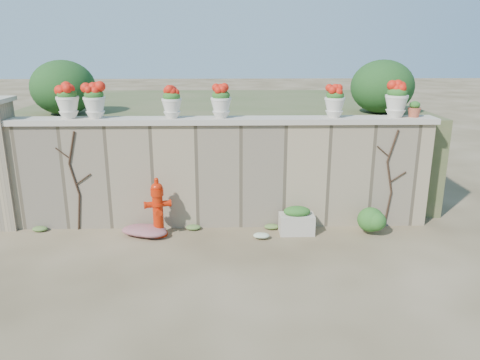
{
  "coord_description": "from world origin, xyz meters",
  "views": [
    {
      "loc": [
        0.18,
        -6.81,
        3.44
      ],
      "look_at": [
        0.39,
        1.4,
        1.02
      ],
      "focal_mm": 35.0,
      "sensor_mm": 36.0,
      "label": 1
    }
  ],
  "objects_px": {
    "fire_hydrant": "(158,207)",
    "planter_box": "(297,221)",
    "terracotta_pot": "(414,110)",
    "urn_pot_0": "(68,101)"
  },
  "relations": [
    {
      "from": "fire_hydrant",
      "to": "terracotta_pot",
      "type": "relative_size",
      "value": 3.88
    },
    {
      "from": "planter_box",
      "to": "terracotta_pot",
      "type": "relative_size",
      "value": 2.27
    },
    {
      "from": "planter_box",
      "to": "terracotta_pot",
      "type": "height_order",
      "value": "terracotta_pot"
    },
    {
      "from": "fire_hydrant",
      "to": "terracotta_pot",
      "type": "height_order",
      "value": "terracotta_pot"
    },
    {
      "from": "terracotta_pot",
      "to": "planter_box",
      "type": "bearing_deg",
      "value": -166.88
    },
    {
      "from": "fire_hydrant",
      "to": "urn_pot_0",
      "type": "distance_m",
      "value": 2.53
    },
    {
      "from": "planter_box",
      "to": "urn_pot_0",
      "type": "xyz_separation_m",
      "value": [
        -4.17,
        0.51,
        2.17
      ]
    },
    {
      "from": "planter_box",
      "to": "urn_pot_0",
      "type": "height_order",
      "value": "urn_pot_0"
    },
    {
      "from": "fire_hydrant",
      "to": "planter_box",
      "type": "relative_size",
      "value": 1.71
    },
    {
      "from": "planter_box",
      "to": "terracotta_pot",
      "type": "bearing_deg",
      "value": 12.27
    }
  ]
}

